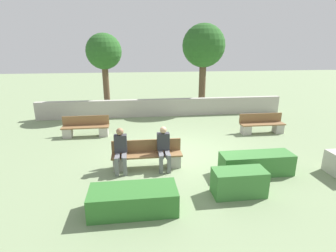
# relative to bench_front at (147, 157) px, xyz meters

# --- Properties ---
(ground_plane) EXTENTS (60.00, 60.00, 0.00)m
(ground_plane) POSITION_rel_bench_front_xyz_m (1.21, 0.88, -0.34)
(ground_plane) COLOR gray
(perimeter_wall) EXTENTS (13.21, 0.30, 0.93)m
(perimeter_wall) POSITION_rel_bench_front_xyz_m (1.21, 6.22, 0.13)
(perimeter_wall) COLOR #ADA89E
(perimeter_wall) RESTS_ON ground_plane
(bench_front) EXTENTS (2.19, 0.48, 0.84)m
(bench_front) POSITION_rel_bench_front_xyz_m (0.00, 0.00, 0.00)
(bench_front) COLOR brown
(bench_front) RESTS_ON ground_plane
(bench_left_side) EXTENTS (1.95, 0.49, 0.84)m
(bench_left_side) POSITION_rel_bench_front_xyz_m (5.17, 2.72, -0.01)
(bench_left_side) COLOR brown
(bench_left_side) RESTS_ON ground_plane
(bench_right_side) EXTENTS (1.93, 0.49, 0.84)m
(bench_right_side) POSITION_rel_bench_front_xyz_m (-2.41, 3.28, -0.01)
(bench_right_side) COLOR brown
(bench_right_side) RESTS_ON ground_plane
(person_seated_man) EXTENTS (0.38, 0.63, 1.34)m
(person_seated_man) POSITION_rel_bench_front_xyz_m (-0.79, -0.14, 0.40)
(person_seated_man) COLOR slate
(person_seated_man) RESTS_ON ground_plane
(person_seated_woman) EXTENTS (0.38, 0.63, 1.32)m
(person_seated_woman) POSITION_rel_bench_front_xyz_m (0.51, -0.14, 0.39)
(person_seated_woman) COLOR slate
(person_seated_woman) RESTS_ON ground_plane
(hedge_block_near_left) EXTENTS (2.14, 0.68, 0.64)m
(hedge_block_near_left) POSITION_rel_bench_front_xyz_m (3.21, -0.87, -0.02)
(hedge_block_near_left) COLOR #3D7A38
(hedge_block_near_left) RESTS_ON ground_plane
(hedge_block_near_right) EXTENTS (2.01, 0.86, 0.57)m
(hedge_block_near_right) POSITION_rel_bench_front_xyz_m (-0.43, -2.27, -0.05)
(hedge_block_near_right) COLOR #33702D
(hedge_block_near_right) RESTS_ON ground_plane
(hedge_block_mid_left) EXTENTS (1.34, 0.61, 0.69)m
(hedge_block_mid_left) POSITION_rel_bench_front_xyz_m (2.25, -1.92, 0.01)
(hedge_block_mid_left) COLOR #3D7A38
(hedge_block_mid_left) RESTS_ON ground_plane
(tree_leftmost) EXTENTS (1.84, 1.84, 4.32)m
(tree_leftmost) POSITION_rel_bench_front_xyz_m (-1.81, 6.83, 2.97)
(tree_leftmost) COLOR brown
(tree_leftmost) RESTS_ON ground_plane
(tree_center_left) EXTENTS (2.45, 2.45, 4.91)m
(tree_center_left) POSITION_rel_bench_front_xyz_m (3.71, 7.63, 3.28)
(tree_center_left) COLOR brown
(tree_center_left) RESTS_ON ground_plane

